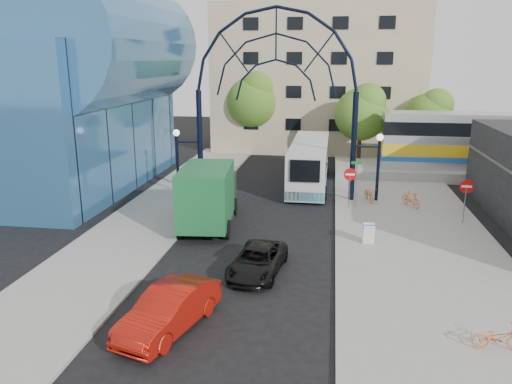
% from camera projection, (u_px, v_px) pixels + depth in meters
% --- Properties ---
extents(ground, '(120.00, 120.00, 0.00)m').
position_uv_depth(ground, '(234.00, 292.00, 19.81)').
color(ground, black).
rests_on(ground, ground).
extents(sidewalk_east, '(8.00, 56.00, 0.12)m').
position_uv_depth(sidewalk_east, '(425.00, 263.00, 22.44)').
color(sidewalk_east, gray).
rests_on(sidewalk_east, ground).
extents(plaza_west, '(5.00, 50.00, 0.12)m').
position_uv_depth(plaza_west, '(136.00, 232.00, 26.47)').
color(plaza_west, gray).
rests_on(plaza_west, ground).
extents(gateway_arch, '(13.64, 0.44, 12.10)m').
position_uv_depth(gateway_arch, '(276.00, 65.00, 30.96)').
color(gateway_arch, black).
rests_on(gateway_arch, ground).
extents(stop_sign, '(0.80, 0.07, 2.50)m').
position_uv_depth(stop_sign, '(350.00, 178.00, 30.05)').
color(stop_sign, slate).
rests_on(stop_sign, sidewalk_east).
extents(do_not_enter_sign, '(0.76, 0.07, 2.48)m').
position_uv_depth(do_not_enter_sign, '(466.00, 191.00, 27.24)').
color(do_not_enter_sign, slate).
rests_on(do_not_enter_sign, sidewalk_east).
extents(street_name_sign, '(0.70, 0.70, 2.80)m').
position_uv_depth(street_name_sign, '(356.00, 174.00, 30.53)').
color(street_name_sign, slate).
rests_on(street_name_sign, sidewalk_east).
extents(sandwich_board, '(0.55, 0.61, 0.99)m').
position_uv_depth(sandwich_board, '(369.00, 231.00, 24.51)').
color(sandwich_board, white).
rests_on(sandwich_board, sidewalk_east).
extents(transit_hall, '(16.50, 18.00, 14.50)m').
position_uv_depth(transit_hall, '(58.00, 92.00, 34.63)').
color(transit_hall, '#2F6392').
rests_on(transit_hall, ground).
extents(apartment_block, '(20.00, 12.10, 14.00)m').
position_uv_depth(apartment_block, '(318.00, 78.00, 51.09)').
color(apartment_block, tan).
rests_on(apartment_block, ground).
extents(tree_north_a, '(4.48, 4.48, 7.00)m').
position_uv_depth(tree_north_a, '(362.00, 111.00, 42.48)').
color(tree_north_a, '#382314').
rests_on(tree_north_a, ground).
extents(tree_north_b, '(5.12, 5.12, 8.00)m').
position_uv_depth(tree_north_b, '(254.00, 99.00, 47.59)').
color(tree_north_b, '#382314').
rests_on(tree_north_b, ground).
extents(tree_north_c, '(4.16, 4.16, 6.50)m').
position_uv_depth(tree_north_c, '(431.00, 114.00, 43.60)').
color(tree_north_c, '#382314').
rests_on(tree_north_c, ground).
extents(city_bus, '(2.74, 11.48, 3.14)m').
position_uv_depth(city_bus, '(309.00, 162.00, 36.35)').
color(city_bus, silver).
rests_on(city_bus, ground).
extents(green_truck, '(3.18, 7.06, 3.46)m').
position_uv_depth(green_truck, '(209.00, 195.00, 27.34)').
color(green_truck, black).
rests_on(green_truck, ground).
extents(black_suv, '(2.41, 4.42, 1.17)m').
position_uv_depth(black_suv, '(258.00, 261.00, 21.35)').
color(black_suv, black).
rests_on(black_suv, ground).
extents(red_sedan, '(2.80, 4.77, 1.49)m').
position_uv_depth(red_sedan, '(169.00, 310.00, 16.87)').
color(red_sedan, '#941109').
rests_on(red_sedan, ground).
extents(bike_near_a, '(1.00, 1.84, 0.92)m').
position_uv_depth(bike_near_a, '(369.00, 194.00, 31.92)').
color(bike_near_a, orange).
rests_on(bike_near_a, sidewalk_east).
extents(bike_near_b, '(1.27, 1.72, 1.03)m').
position_uv_depth(bike_near_b, '(411.00, 199.00, 30.64)').
color(bike_near_b, orange).
rests_on(bike_near_b, sidewalk_east).
extents(bike_far_a, '(1.63, 0.66, 0.84)m').
position_uv_depth(bike_far_a, '(498.00, 337.00, 15.57)').
color(bike_far_a, '#D16529').
rests_on(bike_far_a, sidewalk_east).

